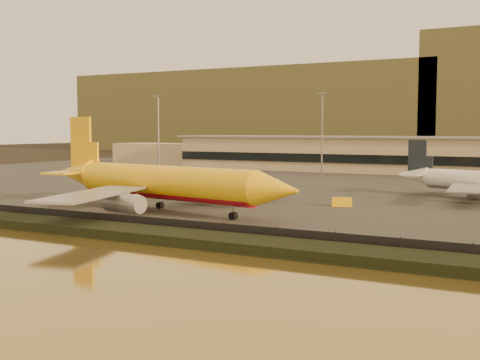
% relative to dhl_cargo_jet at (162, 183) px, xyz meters
% --- Properties ---
extents(ground, '(900.00, 900.00, 0.00)m').
position_rel_dhl_cargo_jet_xyz_m(ground, '(13.53, -5.96, -5.43)').
color(ground, black).
rests_on(ground, ground).
extents(embankment, '(320.00, 7.00, 1.40)m').
position_rel_dhl_cargo_jet_xyz_m(embankment, '(13.53, -22.96, -4.73)').
color(embankment, black).
rests_on(embankment, ground).
extents(tarmac, '(320.00, 220.00, 0.20)m').
position_rel_dhl_cargo_jet_xyz_m(tarmac, '(13.53, 89.04, -5.33)').
color(tarmac, '#2D2D2D').
rests_on(tarmac, ground).
extents(perimeter_fence, '(300.00, 0.05, 2.20)m').
position_rel_dhl_cargo_jet_xyz_m(perimeter_fence, '(13.53, -18.96, -4.13)').
color(perimeter_fence, black).
rests_on(perimeter_fence, tarmac).
extents(terminal_building, '(202.00, 25.00, 12.60)m').
position_rel_dhl_cargo_jet_xyz_m(terminal_building, '(-0.99, 119.59, 0.82)').
color(terminal_building, tan).
rests_on(terminal_building, tarmac).
extents(apron_light_masts, '(152.20, 12.20, 25.40)m').
position_rel_dhl_cargo_jet_xyz_m(apron_light_masts, '(28.53, 69.04, 10.28)').
color(apron_light_masts, slate).
rests_on(apron_light_masts, tarmac).
extents(distant_hills, '(470.00, 160.00, 70.00)m').
position_rel_dhl_cargo_jet_xyz_m(distant_hills, '(-7.21, 334.04, 25.96)').
color(distant_hills, brown).
rests_on(distant_hills, ground).
extents(dhl_cargo_jet, '(58.49, 56.61, 17.50)m').
position_rel_dhl_cargo_jet_xyz_m(dhl_cargo_jet, '(0.00, 0.00, 0.00)').
color(dhl_cargo_jet, yellow).
rests_on(dhl_cargo_jet, tarmac).
extents(gse_vehicle_yellow, '(4.24, 3.01, 1.74)m').
position_rel_dhl_cargo_jet_xyz_m(gse_vehicle_yellow, '(26.71, 22.29, -4.35)').
color(gse_vehicle_yellow, yellow).
rests_on(gse_vehicle_yellow, tarmac).
extents(gse_vehicle_white, '(4.62, 2.76, 1.94)m').
position_rel_dhl_cargo_jet_xyz_m(gse_vehicle_white, '(-5.90, 27.95, -4.25)').
color(gse_vehicle_white, white).
rests_on(gse_vehicle_white, tarmac).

